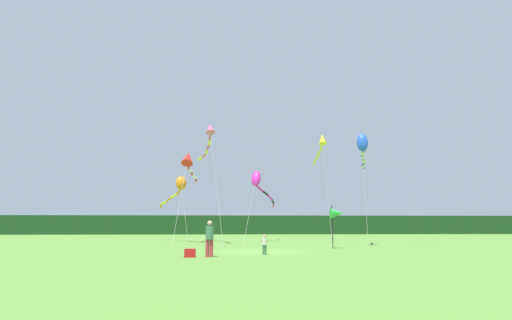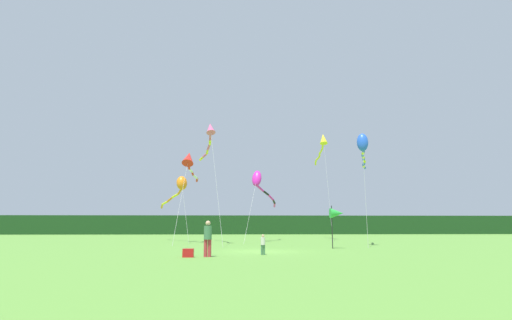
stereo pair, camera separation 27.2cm
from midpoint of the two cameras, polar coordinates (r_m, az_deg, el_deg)
The scene contains 12 objects.
ground_plane at distance 24.10m, azimuth 0.49°, elevation -13.05°, with size 120.00×120.00×0.00m, color #5B9338.
distant_treeline at distance 69.02m, azimuth -1.96°, elevation -9.32°, with size 108.00×2.99×3.16m, color #193D19.
person_adult at distance 20.12m, azimuth -7.10°, elevation -10.89°, with size 0.39×0.39×1.77m.
person_child at distance 21.42m, azimuth 0.85°, elevation -11.91°, with size 0.23×0.23×1.06m.
cooler_box at distance 20.08m, azimuth -9.88°, elevation -13.06°, with size 0.53×0.33×0.41m, color red.
banner_flag_pole at distance 27.55m, azimuth 11.30°, elevation -7.57°, with size 0.90×0.70×2.86m.
kite_blue at distance 31.53m, azimuth 14.85°, elevation 1.95°, with size 2.15×5.94×8.48m.
kite_rainbow at distance 34.39m, azimuth -7.03°, elevation 3.51°, with size 2.88×10.91×10.16m.
kite_magenta at distance 38.26m, azimuth 0.19°, elevation -3.28°, with size 3.64×10.17×6.83m.
kite_red at distance 36.17m, azimuth -9.91°, elevation -0.02°, with size 1.18×9.79×8.29m.
kite_yellow at distance 43.80m, azimuth 9.20°, elevation 2.37°, with size 0.97×10.41×11.36m.
kite_orange at distance 38.28m, azimuth -11.27°, elevation -3.71°, with size 4.08×8.12×6.21m.
Camera 1 is at (-1.69, -23.99, 1.55)m, focal length 27.77 mm.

